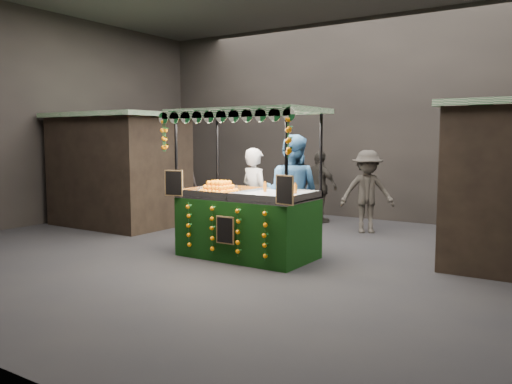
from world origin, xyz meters
The scene contains 11 objects.
ground centered at (0.00, 0.00, 0.00)m, with size 12.00×12.00×0.00m, color black.
market_hall centered at (0.00, 0.00, 3.38)m, with size 12.10×10.10×5.05m.
neighbour_stall_left centered at (-4.40, 1.00, 1.31)m, with size 3.00×2.20×2.60m.
juice_stall centered at (0.04, -0.21, 0.78)m, with size 2.60×1.53×2.51m.
vendor_grey centered at (-0.38, 0.67, 0.92)m, with size 0.78×0.64×1.85m.
vendor_blue centered at (0.44, 0.62, 1.05)m, with size 1.14×0.95×2.09m.
shopper_0 centered at (-4.46, 2.27, 0.93)m, with size 0.76×0.58×1.86m.
shopper_1 centered at (3.49, 1.94, 0.78)m, with size 0.92×0.83×1.57m.
shopper_2 centered at (-0.56, 3.79, 0.86)m, with size 1.09×0.67×1.73m.
shopper_3 centered at (0.89, 3.13, 0.89)m, with size 1.32×1.16×1.78m.
shopper_4 centered at (-3.95, 2.67, 0.91)m, with size 0.98×0.74×1.81m.
Camera 1 is at (4.97, -7.48, 2.04)m, focal length 36.61 mm.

